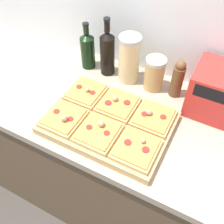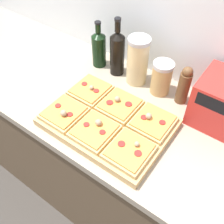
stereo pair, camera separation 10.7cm
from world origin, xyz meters
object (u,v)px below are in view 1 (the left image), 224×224
wine_bottle (107,52)px  toaster_oven (220,92)px  cutting_board (109,123)px  pepper_mill (178,79)px  olive_oil_bottle (88,50)px  grain_jar_tall (129,59)px  grain_jar_short (154,74)px

wine_bottle → toaster_oven: (0.55, -0.01, -0.02)m
cutting_board → pepper_mill: size_ratio=2.67×
olive_oil_bottle → toaster_oven: olive_oil_bottle is taller
cutting_board → grain_jar_tall: (-0.06, 0.32, 0.10)m
olive_oil_bottle → grain_jar_short: olive_oil_bottle is taller
grain_jar_tall → cutting_board: bearing=-79.4°
grain_jar_tall → toaster_oven: grain_jar_tall is taller
olive_oil_bottle → grain_jar_short: bearing=0.0°
olive_oil_bottle → cutting_board: bearing=-47.5°
toaster_oven → pepper_mill: bearing=175.5°
olive_oil_bottle → wine_bottle: size_ratio=0.82×
cutting_board → wine_bottle: 0.38m
olive_oil_bottle → grain_jar_short: size_ratio=1.49×
wine_bottle → toaster_oven: bearing=-1.5°
cutting_board → wine_bottle: wine_bottle is taller
olive_oil_bottle → wine_bottle: 0.12m
wine_bottle → toaster_oven: size_ratio=1.14×
toaster_oven → grain_jar_tall: bearing=178.0°
cutting_board → wine_bottle: (-0.18, 0.32, 0.11)m
wine_bottle → grain_jar_short: bearing=0.0°
grain_jar_tall → grain_jar_short: bearing=0.0°
cutting_board → grain_jar_tall: 0.34m
wine_bottle → grain_jar_tall: size_ratio=1.25×
wine_bottle → grain_jar_tall: (0.12, 0.00, -0.00)m
pepper_mill → grain_jar_short: bearing=180.0°
grain_jar_tall → pepper_mill: (0.25, 0.00, -0.03)m
wine_bottle → grain_jar_short: 0.26m
toaster_oven → grain_jar_short: bearing=177.2°
grain_jar_tall → pepper_mill: size_ratio=1.25×
pepper_mill → toaster_oven: bearing=-4.5°
wine_bottle → pepper_mill: (0.36, 0.00, -0.03)m
olive_oil_bottle → pepper_mill: 0.48m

